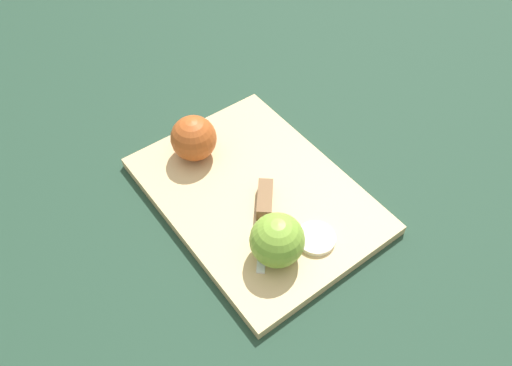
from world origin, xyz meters
name	(u,v)px	position (x,y,z in m)	size (l,w,h in m)	color
ground_plane	(256,198)	(0.00, 0.00, 0.00)	(4.00, 4.00, 0.00)	#1E3828
cutting_board	(256,195)	(0.00, 0.00, 0.01)	(0.42, 0.33, 0.02)	tan
apple_half_left	(194,138)	(-0.12, -0.05, 0.06)	(0.08, 0.08, 0.08)	#AD4C1E
apple_half_right	(277,240)	(0.12, -0.03, 0.06)	(0.08, 0.08, 0.08)	olive
knife	(265,203)	(0.03, 0.00, 0.03)	(0.14, 0.10, 0.02)	silver
apple_slice	(316,238)	(0.12, 0.03, 0.02)	(0.06, 0.06, 0.01)	beige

